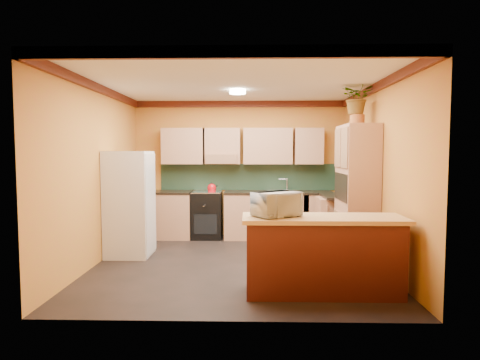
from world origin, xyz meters
name	(u,v)px	position (x,y,z in m)	size (l,w,h in m)	color
room_shell	(238,126)	(0.02, 0.28, 2.09)	(4.24, 4.24, 2.72)	black
base_cabinets_back	(239,216)	(-0.01, 1.80, 0.44)	(3.65, 0.60, 0.88)	tan
countertop_back	(239,192)	(-0.01, 1.80, 0.90)	(3.65, 0.62, 0.04)	black
stove	(207,215)	(-0.64, 1.80, 0.46)	(0.58, 0.58, 0.91)	black
kettle	(212,187)	(-0.54, 1.75, 1.00)	(0.17, 0.17, 0.18)	red
sink	(279,191)	(0.76, 1.80, 0.94)	(0.48, 0.40, 0.03)	silver
base_cabinets_right	(340,222)	(1.80, 1.09, 0.44)	(0.60, 0.80, 0.88)	tan
countertop_right	(340,197)	(1.80, 1.09, 0.90)	(0.62, 0.80, 0.04)	black
fridge	(129,204)	(-1.75, 0.42, 0.85)	(0.68, 0.66, 1.70)	silver
pantry	(357,193)	(1.85, 0.22, 1.05)	(0.48, 0.90, 2.10)	tan
fern_pot	(357,120)	(1.85, 0.27, 2.18)	(0.22, 0.22, 0.16)	#A45927
fern	(358,98)	(1.85, 0.27, 2.52)	(0.47, 0.40, 0.52)	tan
breakfast_bar	(323,257)	(1.06, -1.30, 0.44)	(1.80, 0.55, 0.88)	#541F13
bar_top	(323,219)	(1.06, -1.30, 0.91)	(1.90, 0.65, 0.05)	tan
microwave	(276,204)	(0.51, -1.30, 1.07)	(0.52, 0.35, 0.29)	silver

